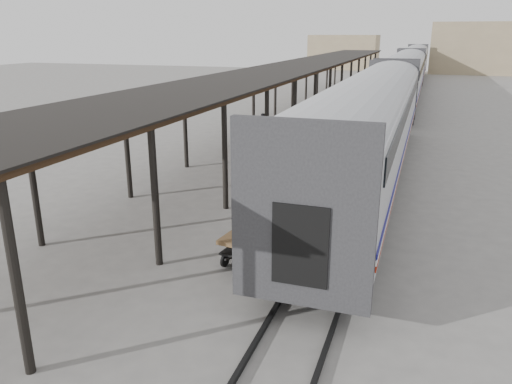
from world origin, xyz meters
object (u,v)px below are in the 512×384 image
object	(u,v)px
porter	(252,210)
pedestrian	(263,129)
luggage_tug	(305,133)
baggage_cart	(256,237)

from	to	relation	value
porter	pedestrian	distance (m)	16.11
luggage_tug	pedestrian	distance (m)	2.70
pedestrian	baggage_cart	bearing A→B (deg)	99.39
baggage_cart	porter	bearing A→B (deg)	-73.29
pedestrian	porter	bearing A→B (deg)	99.04
porter	pedestrian	world-z (taller)	porter
porter	luggage_tug	bearing A→B (deg)	26.59
porter	pedestrian	size ratio (longest dim) A/B	0.89
baggage_cart	luggage_tug	distance (m)	16.63
baggage_cart	luggage_tug	size ratio (longest dim) A/B	1.66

